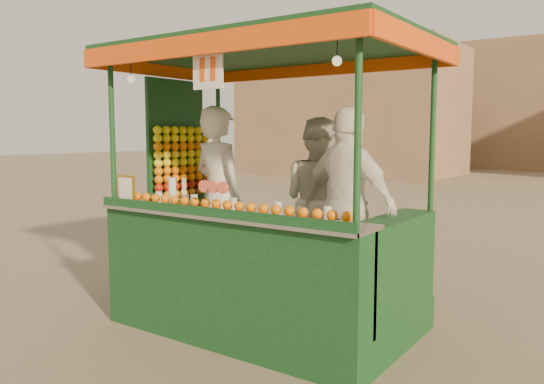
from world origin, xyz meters
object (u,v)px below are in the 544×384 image
Objects in this scene: juice_cart at (255,238)px; vendor_right at (348,205)px; vendor_middle at (319,201)px; vendor_left at (219,196)px.

juice_cart is 0.99m from vendor_right.
vendor_middle is at bearing -21.77° from vendor_right.
vendor_right is (1.42, 0.24, -0.01)m from vendor_left.
vendor_right reaches higher than vendor_middle.
vendor_left is 1.08m from vendor_middle.
vendor_left is at bearing 166.77° from juice_cart.
vendor_left reaches higher than vendor_middle.
vendor_right is (0.57, -0.41, 0.04)m from vendor_middle.
vendor_right is at bearing 24.06° from juice_cart.
vendor_left reaches higher than vendor_right.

